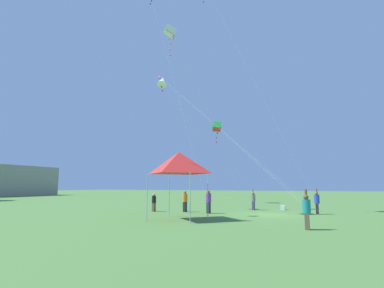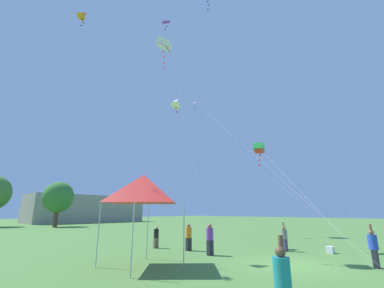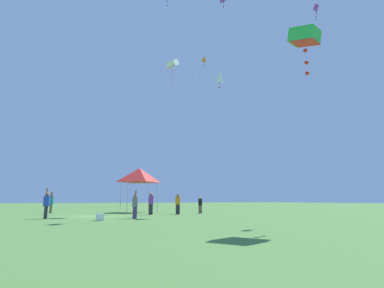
{
  "view_description": "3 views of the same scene",
  "coord_description": "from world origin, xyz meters",
  "px_view_note": "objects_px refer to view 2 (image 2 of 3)",
  "views": [
    {
      "loc": [
        -23.67,
        -3.95,
        2.21
      ],
      "look_at": [
        2.2,
        7.31,
        6.14
      ],
      "focal_mm": 28.0,
      "sensor_mm": 36.0,
      "label": 1
    },
    {
      "loc": [
        -13.54,
        -6.26,
        2.59
      ],
      "look_at": [
        1.43,
        8.13,
        8.07
      ],
      "focal_mm": 24.0,
      "sensor_mm": 36.0,
      "label": 2
    },
    {
      "loc": [
        24.56,
        -3.24,
        1.23
      ],
      "look_at": [
        -0.13,
        8.31,
        6.34
      ],
      "focal_mm": 28.0,
      "sensor_mm": 36.0,
      "label": 3
    }
  ],
  "objects_px": {
    "person_teal_shirt": "(283,280)",
    "person_grey_shirt": "(284,237)",
    "kite_purple_delta_7": "(166,23)",
    "person_black_shirt": "(156,236)",
    "person_blue_shirt": "(373,246)",
    "kite_white_box_4": "(164,45)",
    "kite_orange_diamond_5": "(84,15)",
    "festival_tent": "(143,189)",
    "person_purple_shirt": "(210,238)",
    "cooler_box": "(330,250)",
    "person_orange_shirt": "(189,236)",
    "kite_green_box_1": "(259,148)",
    "kite_purple_delta_6": "(198,105)",
    "kite_white_diamond_2": "(177,102)"
  },
  "relations": [
    {
      "from": "person_teal_shirt",
      "to": "person_grey_shirt",
      "type": "xyz_separation_m",
      "value": [
        11.28,
        5.12,
        -0.06
      ]
    },
    {
      "from": "person_grey_shirt",
      "to": "kite_purple_delta_7",
      "type": "xyz_separation_m",
      "value": [
        -3.32,
        9.34,
        20.7
      ]
    },
    {
      "from": "person_black_shirt",
      "to": "person_grey_shirt",
      "type": "height_order",
      "value": "person_grey_shirt"
    },
    {
      "from": "person_blue_shirt",
      "to": "kite_white_box_4",
      "type": "bearing_deg",
      "value": -114.69
    },
    {
      "from": "kite_purple_delta_7",
      "to": "kite_white_box_4",
      "type": "bearing_deg",
      "value": -130.4
    },
    {
      "from": "kite_orange_diamond_5",
      "to": "festival_tent",
      "type": "bearing_deg",
      "value": -82.02
    },
    {
      "from": "kite_purple_delta_7",
      "to": "person_blue_shirt",
      "type": "bearing_deg",
      "value": -85.46
    },
    {
      "from": "festival_tent",
      "to": "person_blue_shirt",
      "type": "bearing_deg",
      "value": -47.45
    },
    {
      "from": "person_purple_shirt",
      "to": "kite_purple_delta_7",
      "type": "height_order",
      "value": "kite_purple_delta_7"
    },
    {
      "from": "cooler_box",
      "to": "kite_white_box_4",
      "type": "relative_size",
      "value": 0.03
    },
    {
      "from": "person_orange_shirt",
      "to": "person_black_shirt",
      "type": "xyz_separation_m",
      "value": [
        -0.79,
        2.59,
        -0.12
      ]
    },
    {
      "from": "kite_white_box_4",
      "to": "person_black_shirt",
      "type": "bearing_deg",
      "value": 53.35
    },
    {
      "from": "festival_tent",
      "to": "kite_green_box_1",
      "type": "relative_size",
      "value": 0.36
    },
    {
      "from": "kite_orange_diamond_5",
      "to": "person_black_shirt",
      "type": "bearing_deg",
      "value": -31.51
    },
    {
      "from": "person_orange_shirt",
      "to": "person_grey_shirt",
      "type": "bearing_deg",
      "value": -131.69
    },
    {
      "from": "person_black_shirt",
      "to": "kite_purple_delta_7",
      "type": "xyz_separation_m",
      "value": [
        1.8,
        1.83,
        20.78
      ]
    },
    {
      "from": "kite_green_box_1",
      "to": "person_teal_shirt",
      "type": "bearing_deg",
      "value": -150.39
    },
    {
      "from": "person_blue_shirt",
      "to": "person_grey_shirt",
      "type": "distance_m",
      "value": 5.85
    },
    {
      "from": "person_purple_shirt",
      "to": "kite_white_box_4",
      "type": "distance_m",
      "value": 14.47
    },
    {
      "from": "kite_orange_diamond_5",
      "to": "cooler_box",
      "type": "bearing_deg",
      "value": -48.03
    },
    {
      "from": "festival_tent",
      "to": "kite_purple_delta_6",
      "type": "height_order",
      "value": "kite_purple_delta_6"
    },
    {
      "from": "kite_white_diamond_2",
      "to": "kite_purple_delta_6",
      "type": "xyz_separation_m",
      "value": [
        7.25,
        4.01,
        3.22
      ]
    },
    {
      "from": "person_purple_shirt",
      "to": "kite_white_box_4",
      "type": "height_order",
      "value": "kite_white_box_4"
    },
    {
      "from": "person_blue_shirt",
      "to": "person_teal_shirt",
      "type": "bearing_deg",
      "value": -50.44
    },
    {
      "from": "kite_white_box_4",
      "to": "kite_orange_diamond_5",
      "type": "xyz_separation_m",
      "value": [
        -4.1,
        5.86,
        3.73
      ]
    },
    {
      "from": "kite_white_box_4",
      "to": "person_teal_shirt",
      "type": "bearing_deg",
      "value": -113.29
    },
    {
      "from": "kite_white_diamond_2",
      "to": "person_purple_shirt",
      "type": "bearing_deg",
      "value": -111.85
    },
    {
      "from": "kite_white_diamond_2",
      "to": "kite_purple_delta_7",
      "type": "relative_size",
      "value": 0.67
    },
    {
      "from": "person_black_shirt",
      "to": "kite_green_box_1",
      "type": "xyz_separation_m",
      "value": [
        14.53,
        -0.88,
        9.13
      ]
    },
    {
      "from": "person_purple_shirt",
      "to": "kite_purple_delta_6",
      "type": "height_order",
      "value": "kite_purple_delta_6"
    },
    {
      "from": "person_black_shirt",
      "to": "person_orange_shirt",
      "type": "bearing_deg",
      "value": -42.76
    },
    {
      "from": "person_blue_shirt",
      "to": "person_teal_shirt",
      "type": "distance_m",
      "value": 9.14
    },
    {
      "from": "person_purple_shirt",
      "to": "kite_purple_delta_7",
      "type": "distance_m",
      "value": 21.74
    },
    {
      "from": "person_blue_shirt",
      "to": "kite_white_box_4",
      "type": "relative_size",
      "value": 0.13
    },
    {
      "from": "person_blue_shirt",
      "to": "person_grey_shirt",
      "type": "height_order",
      "value": "person_blue_shirt"
    },
    {
      "from": "person_orange_shirt",
      "to": "person_black_shirt",
      "type": "height_order",
      "value": "person_orange_shirt"
    },
    {
      "from": "person_blue_shirt",
      "to": "person_purple_shirt",
      "type": "relative_size",
      "value": 1.09
    },
    {
      "from": "kite_orange_diamond_5",
      "to": "kite_white_diamond_2",
      "type": "bearing_deg",
      "value": -18.33
    },
    {
      "from": "festival_tent",
      "to": "kite_white_diamond_2",
      "type": "bearing_deg",
      "value": 36.73
    },
    {
      "from": "person_orange_shirt",
      "to": "kite_purple_delta_6",
      "type": "relative_size",
      "value": 0.09
    },
    {
      "from": "kite_white_box_4",
      "to": "kite_purple_delta_6",
      "type": "height_order",
      "value": "kite_purple_delta_6"
    },
    {
      "from": "person_black_shirt",
      "to": "kite_green_box_1",
      "type": "bearing_deg",
      "value": 26.93
    },
    {
      "from": "kite_orange_diamond_5",
      "to": "person_grey_shirt",
      "type": "bearing_deg",
      "value": -45.39
    },
    {
      "from": "person_teal_shirt",
      "to": "kite_purple_delta_7",
      "type": "height_order",
      "value": "kite_purple_delta_7"
    },
    {
      "from": "kite_white_box_4",
      "to": "kite_purple_delta_6",
      "type": "xyz_separation_m",
      "value": [
        11.57,
        7.08,
        0.76
      ]
    },
    {
      "from": "cooler_box",
      "to": "person_grey_shirt",
      "type": "distance_m",
      "value": 2.83
    },
    {
      "from": "person_grey_shirt",
      "to": "kite_purple_delta_6",
      "type": "distance_m",
      "value": 19.91
    },
    {
      "from": "kite_orange_diamond_5",
      "to": "kite_purple_delta_6",
      "type": "bearing_deg",
      "value": 4.46
    },
    {
      "from": "person_black_shirt",
      "to": "person_purple_shirt",
      "type": "height_order",
      "value": "person_purple_shirt"
    },
    {
      "from": "person_black_shirt",
      "to": "kite_white_box_4",
      "type": "distance_m",
      "value": 14.54
    }
  ]
}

